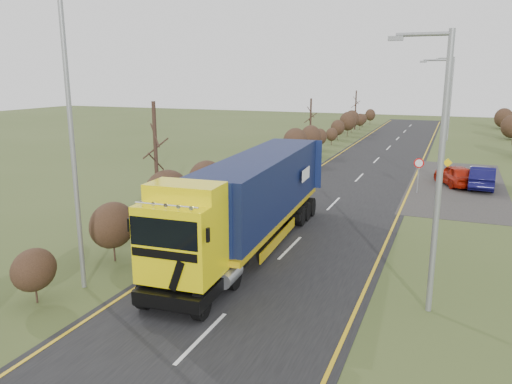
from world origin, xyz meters
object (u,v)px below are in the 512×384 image
Objects in this scene: speed_sign at (419,169)px; car_blue_sedan at (482,177)px; lorry at (252,197)px; streetlight_near at (437,164)px; car_red_hatchback at (456,175)px.

car_blue_sedan is at bearing 38.79° from speed_sign.
streetlight_near is at bearing -27.50° from lorry.
car_red_hatchback is 0.95× the size of car_blue_sedan.
car_blue_sedan reaches higher than car_red_hatchback.
streetlight_near is (-0.68, -19.68, 3.94)m from car_red_hatchback.
streetlight_near reaches higher than car_blue_sedan.
car_red_hatchback is at bearing -3.10° from car_blue_sedan.
lorry is 3.28× the size of car_blue_sedan.
car_red_hatchback is 0.49× the size of streetlight_near.
speed_sign is (-1.50, 16.45, -3.11)m from streetlight_near.
streetlight_near is 16.81m from speed_sign.
speed_sign is at bearing 42.08° from car_blue_sedan.
lorry is 14.40m from speed_sign.
lorry is 3.47× the size of car_red_hatchback.
car_blue_sedan is 20.02m from streetlight_near.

